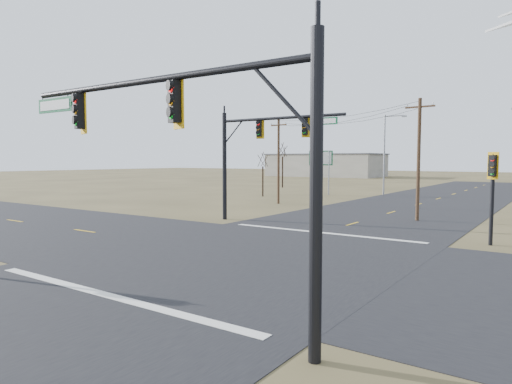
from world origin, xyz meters
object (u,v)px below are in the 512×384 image
at_px(streetlight_c, 386,150).
at_px(mast_arm_near, 183,128).
at_px(utility_pole_near, 419,157).
at_px(bare_tree_a, 263,159).
at_px(pedestal_signal_ne, 492,178).
at_px(highway_sign, 321,163).
at_px(mast_arm_far, 257,142).
at_px(utility_pole_far, 278,159).
at_px(bare_tree_b, 283,150).

bearing_deg(streetlight_c, mast_arm_near, -78.83).
relative_size(utility_pole_near, bare_tree_a, 1.56).
relative_size(pedestal_signal_ne, streetlight_c, 0.48).
distance_m(pedestal_signal_ne, utility_pole_near, 9.35).
relative_size(highway_sign, streetlight_c, 0.56).
distance_m(mast_arm_near, mast_arm_far, 19.54).
relative_size(mast_arm_far, utility_pole_near, 1.10).
height_order(mast_arm_near, utility_pole_far, utility_pole_far).
distance_m(bare_tree_a, bare_tree_b, 17.38).
height_order(mast_arm_near, mast_arm_far, mast_arm_far).
distance_m(utility_pole_near, streetlight_c, 23.74).
distance_m(mast_arm_near, utility_pole_near, 24.18).
xyz_separation_m(pedestal_signal_ne, utility_pole_far, (-20.19, 12.50, 0.93)).
height_order(utility_pole_far, highway_sign, utility_pole_far).
bearing_deg(utility_pole_far, streetlight_c, 73.39).
bearing_deg(streetlight_c, highway_sign, -152.67).
bearing_deg(streetlight_c, utility_pole_near, -67.50).
height_order(mast_arm_near, streetlight_c, streetlight_c).
distance_m(mast_arm_near, highway_sign, 45.45).
bearing_deg(highway_sign, bare_tree_a, -144.13).
distance_m(mast_arm_near, bare_tree_b, 58.90).
distance_m(mast_arm_near, pedestal_signal_ne, 17.52).
bearing_deg(bare_tree_a, utility_pole_near, -29.09).
distance_m(streetlight_c, bare_tree_b, 18.98).
distance_m(mast_arm_near, bare_tree_a, 41.69).
distance_m(mast_arm_far, bare_tree_a, 22.20).
xyz_separation_m(pedestal_signal_ne, bare_tree_a, (-26.37, 18.99, 0.95)).
bearing_deg(utility_pole_near, utility_pole_far, 160.87).
relative_size(utility_pole_far, bare_tree_b, 1.13).
xyz_separation_m(mast_arm_far, utility_pole_far, (-5.85, 12.13, -1.14)).
height_order(mast_arm_far, streetlight_c, streetlight_c).
bearing_deg(pedestal_signal_ne, highway_sign, 151.52).
xyz_separation_m(utility_pole_near, bare_tree_b, (-27.74, 27.42, 1.36)).
height_order(streetlight_c, bare_tree_b, streetlight_c).
relative_size(mast_arm_far, bare_tree_b, 1.29).
relative_size(bare_tree_a, bare_tree_b, 0.75).
distance_m(utility_pole_near, bare_tree_a, 23.79).
relative_size(mast_arm_near, pedestal_signal_ne, 2.20).
xyz_separation_m(mast_arm_far, utility_pole_near, (8.77, 7.06, -0.99)).
bearing_deg(mast_arm_far, utility_pole_near, 15.94).
height_order(mast_arm_far, utility_pole_near, utility_pole_near).
distance_m(utility_pole_near, highway_sign, 24.34).
height_order(utility_pole_near, highway_sign, utility_pole_near).
bearing_deg(bare_tree_b, pedestal_signal_ne, -46.28).
xyz_separation_m(mast_arm_near, mast_arm_far, (-9.45, 17.10, 0.37)).
distance_m(mast_arm_far, pedestal_signal_ne, 14.50).
bearing_deg(utility_pole_far, pedestal_signal_ne, -31.75).
bearing_deg(pedestal_signal_ne, bare_tree_a, 164.72).
bearing_deg(utility_pole_near, mast_arm_near, -88.39).
distance_m(highway_sign, bare_tree_b, 14.88).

